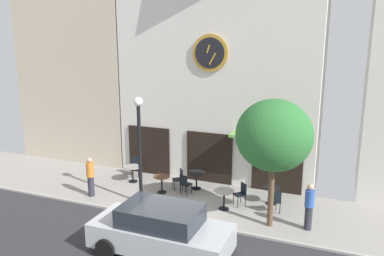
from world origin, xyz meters
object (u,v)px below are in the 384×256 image
Objects in this scene: cafe_table_center_left at (224,195)px; cafe_chair_right_end at (275,200)px; cafe_chair_mid_row at (135,165)px; cafe_chair_facing_wall at (185,183)px; cafe_table_near_curb at (196,176)px; cafe_table_leftmost at (271,192)px; street_tree at (274,136)px; cafe_table_center at (162,181)px; cafe_table_rightmost at (133,170)px; cafe_chair_near_lamp at (241,192)px; cafe_chair_corner at (179,178)px; pedestrian_blue at (309,206)px; parked_car_silver at (161,230)px; street_lamp at (140,151)px; pedestrian_orange at (90,176)px.

cafe_chair_right_end is (1.89, 0.37, -0.04)m from cafe_table_center_left.
cafe_chair_mid_row is 1.00× the size of cafe_chair_facing_wall.
cafe_table_near_curb reaches higher than cafe_table_leftmost.
street_tree reaches higher than cafe_table_center.
cafe_table_center is at bearing -19.87° from cafe_table_rightmost.
cafe_table_center is 2.50m from cafe_chair_mid_row.
cafe_table_leftmost is at bearing -0.50° from cafe_table_rightmost.
cafe_chair_mid_row is at bearing 166.53° from cafe_chair_near_lamp.
cafe_chair_corner is 0.69m from cafe_chair_facing_wall.
street_tree is 2.75m from pedestrian_blue.
cafe_table_rightmost is 0.88× the size of cafe_chair_near_lamp.
cafe_chair_near_lamp is at bearing -2.35° from cafe_chair_facing_wall.
cafe_chair_corner reaches higher than cafe_table_center.
cafe_table_center_left reaches higher than cafe_table_center.
parked_car_silver is (2.09, -4.30, 0.24)m from cafe_table_center.
cafe_chair_mid_row is 7.04m from parked_car_silver.
parked_car_silver is at bearing -80.52° from cafe_table_near_curb.
street_tree is 5.03× the size of cafe_chair_mid_row.
cafe_chair_facing_wall is (-3.82, 0.34, 0.00)m from cafe_chair_right_end.
street_lamp reaches higher than pedestrian_orange.
cafe_table_center is 1.54m from cafe_table_near_curb.
cafe_chair_near_lamp is (2.25, -0.91, -0.04)m from cafe_table_near_curb.
parked_car_silver reaches higher than cafe_chair_corner.
street_tree is 5.03× the size of cafe_chair_facing_wall.
cafe_table_leftmost is at bearing 20.80° from street_lamp.
cafe_chair_facing_wall is at bearing 7.42° from cafe_table_center.
cafe_chair_facing_wall is at bearing -46.57° from cafe_chair_corner.
cafe_chair_near_lamp reaches higher than cafe_table_leftmost.
street_tree is 4.82m from parked_car_silver.
cafe_table_center_left is 0.86× the size of cafe_chair_corner.
street_tree is 2.71× the size of pedestrian_blue.
street_lamp is 5.52× the size of cafe_table_center_left.
cafe_table_rightmost is at bearing 128.09° from parked_car_silver.
cafe_chair_right_end is at bearing -5.09° from cafe_chair_facing_wall.
cafe_table_center_left is (2.95, -0.58, 0.05)m from cafe_table_center.
cafe_chair_right_end is at bearing -11.08° from cafe_chair_corner.
cafe_chair_right_end is 4.38m from cafe_chair_corner.
cafe_table_rightmost is (-1.48, 1.90, -1.63)m from street_lamp.
street_lamp reaches higher than cafe_chair_near_lamp.
street_tree reaches higher than pedestrian_blue.
cafe_table_rightmost is at bearing 127.94° from street_lamp.
pedestrian_orange is (-6.05, -1.44, 0.33)m from cafe_chair_near_lamp.
street_lamp is at bearing -52.06° from cafe_table_rightmost.
cafe_chair_corner reaches higher than cafe_table_near_curb.
cafe_table_near_curb reaches higher than cafe_table_center.
cafe_table_near_curb is (3.00, 0.30, 0.02)m from cafe_table_rightmost.
cafe_table_near_curb is 0.87× the size of cafe_chair_mid_row.
parked_car_silver is at bearing -107.66° from cafe_chair_near_lamp.
cafe_chair_near_lamp is at bearing 0.51° from cafe_table_center.
cafe_table_center_left is at bearing -14.50° from cafe_table_rightmost.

